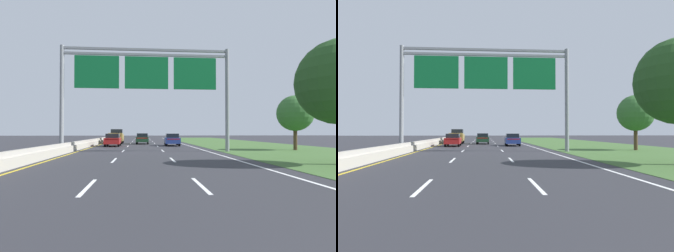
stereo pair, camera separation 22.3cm
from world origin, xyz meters
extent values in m
plane|color=#2B2B30|center=(0.00, 35.00, 0.00)|extent=(220.00, 220.00, 0.00)
cube|color=white|center=(-1.85, 10.50, 0.00)|extent=(0.14, 3.00, 0.01)
cube|color=white|center=(-1.85, 19.50, 0.00)|extent=(0.14, 3.00, 0.01)
cube|color=white|center=(-1.85, 28.50, 0.00)|extent=(0.14, 3.00, 0.01)
cube|color=white|center=(-1.85, 37.50, 0.00)|extent=(0.14, 3.00, 0.01)
cube|color=white|center=(-1.85, 46.50, 0.00)|extent=(0.14, 3.00, 0.01)
cube|color=white|center=(-1.85, 55.50, 0.00)|extent=(0.14, 3.00, 0.01)
cube|color=white|center=(-1.85, 64.50, 0.00)|extent=(0.14, 3.00, 0.01)
cube|color=white|center=(-1.85, 73.50, 0.00)|extent=(0.14, 3.00, 0.01)
cube|color=white|center=(-1.85, 82.50, 0.00)|extent=(0.14, 3.00, 0.01)
cube|color=white|center=(1.85, 10.50, 0.00)|extent=(0.14, 3.00, 0.01)
cube|color=white|center=(1.85, 19.50, 0.00)|extent=(0.14, 3.00, 0.01)
cube|color=white|center=(1.85, 28.50, 0.00)|extent=(0.14, 3.00, 0.01)
cube|color=white|center=(1.85, 37.50, 0.00)|extent=(0.14, 3.00, 0.01)
cube|color=white|center=(1.85, 46.50, 0.00)|extent=(0.14, 3.00, 0.01)
cube|color=white|center=(1.85, 55.50, 0.00)|extent=(0.14, 3.00, 0.01)
cube|color=white|center=(1.85, 64.50, 0.00)|extent=(0.14, 3.00, 0.01)
cube|color=white|center=(1.85, 73.50, 0.00)|extent=(0.14, 3.00, 0.01)
cube|color=white|center=(1.85, 82.50, 0.00)|extent=(0.14, 3.00, 0.01)
cube|color=white|center=(5.90, 35.00, 0.00)|extent=(0.16, 106.00, 0.01)
cube|color=gold|center=(-5.90, 35.00, 0.00)|extent=(0.16, 106.00, 0.01)
cube|color=#3D602D|center=(13.95, 35.00, 0.01)|extent=(14.00, 110.00, 0.02)
cube|color=#A8A399|center=(-6.60, 35.00, 0.28)|extent=(0.60, 110.00, 0.55)
cube|color=#A8A399|center=(-6.60, 35.00, 0.70)|extent=(0.25, 110.00, 0.30)
cylinder|color=gray|center=(-7.05, 26.88, 4.68)|extent=(0.36, 0.36, 9.36)
cylinder|color=gray|center=(7.65, 26.88, 4.68)|extent=(0.36, 0.36, 9.36)
cube|color=gray|center=(0.30, 26.88, 9.13)|extent=(14.70, 0.24, 0.20)
cube|color=gray|center=(0.30, 26.88, 8.68)|extent=(14.70, 0.24, 0.20)
cube|color=#0C602D|center=(-4.03, 26.70, 7.03)|extent=(3.83, 0.12, 2.85)
cube|color=#0C602D|center=(0.30, 26.70, 7.03)|extent=(3.83, 0.12, 2.85)
cube|color=#0C602D|center=(4.63, 26.70, 7.03)|extent=(3.83, 0.12, 2.85)
cube|color=#A38438|center=(-3.95, 45.77, 0.92)|extent=(2.08, 5.43, 1.00)
cube|color=black|center=(-3.96, 46.62, 1.81)|extent=(1.75, 1.93, 0.78)
cube|color=#B21414|center=(-3.91, 43.11, 1.22)|extent=(1.68, 0.11, 0.12)
cube|color=#A38438|center=(-3.92, 44.04, 1.52)|extent=(2.03, 1.97, 0.20)
cylinder|color=black|center=(-4.83, 47.59, 0.42)|extent=(0.31, 0.84, 0.84)
cylinder|color=black|center=(-3.13, 47.62, 0.42)|extent=(0.31, 0.84, 0.84)
cylinder|color=black|center=(-4.77, 43.92, 0.42)|extent=(0.31, 0.84, 0.84)
cylinder|color=black|center=(-3.07, 43.95, 0.42)|extent=(0.31, 0.84, 0.84)
cube|color=navy|center=(3.78, 38.39, 0.69)|extent=(1.95, 4.45, 0.72)
cube|color=black|center=(3.77, 38.34, 1.31)|extent=(1.63, 2.34, 0.52)
cube|color=#B21414|center=(3.71, 36.23, 0.91)|extent=(1.53, 0.12, 0.12)
cylinder|color=black|center=(3.02, 39.91, 0.33)|extent=(0.24, 0.67, 0.66)
cylinder|color=black|center=(4.62, 39.86, 0.33)|extent=(0.24, 0.67, 0.66)
cylinder|color=black|center=(2.93, 36.91, 0.33)|extent=(0.24, 0.67, 0.66)
cylinder|color=black|center=(4.53, 36.87, 0.33)|extent=(0.24, 0.67, 0.66)
cube|color=#193D23|center=(-0.04, 44.58, 0.69)|extent=(1.88, 4.42, 0.72)
cube|color=black|center=(-0.04, 44.53, 1.31)|extent=(1.60, 2.32, 0.52)
cube|color=#B21414|center=(-0.07, 42.42, 0.91)|extent=(1.53, 0.10, 0.12)
cylinder|color=black|center=(-0.82, 46.08, 0.33)|extent=(0.23, 0.66, 0.66)
cylinder|color=black|center=(0.78, 46.06, 0.33)|extent=(0.23, 0.66, 0.66)
cylinder|color=black|center=(-0.86, 43.09, 0.33)|extent=(0.23, 0.66, 0.66)
cylinder|color=black|center=(0.74, 43.07, 0.33)|extent=(0.23, 0.66, 0.66)
cube|color=maroon|center=(-3.72, 37.75, 0.69)|extent=(1.88, 4.43, 0.72)
cube|color=black|center=(-3.71, 37.70, 1.31)|extent=(1.60, 2.32, 0.52)
cube|color=#B21414|center=(-3.68, 35.60, 0.91)|extent=(1.53, 0.10, 0.12)
cylinder|color=black|center=(-4.54, 39.24, 0.33)|extent=(0.23, 0.66, 0.66)
cylinder|color=black|center=(-2.94, 39.26, 0.33)|extent=(0.23, 0.66, 0.66)
cylinder|color=black|center=(-4.49, 36.25, 0.33)|extent=(0.23, 0.66, 0.66)
cylinder|color=black|center=(-2.89, 36.27, 0.33)|extent=(0.23, 0.66, 0.66)
cylinder|color=#4C3823|center=(14.84, 28.20, 1.11)|extent=(0.36, 0.36, 2.22)
sphere|color=#33662D|center=(14.84, 28.20, 3.63)|extent=(3.50, 3.50, 3.50)
camera|label=1|loc=(-0.11, 0.82, 1.79)|focal=31.31mm
camera|label=2|loc=(0.11, 0.80, 1.79)|focal=31.31mm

